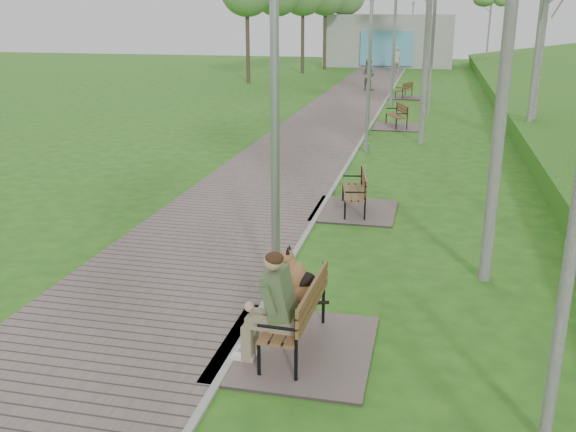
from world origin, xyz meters
TOP-DOWN VIEW (x-y plane):
  - walkway at (-1.75, 21.50)m, footprint 3.50×67.00m
  - kerb at (0.00, 21.50)m, footprint 0.10×67.00m
  - building_north at (-1.50, 50.97)m, footprint 10.00×5.20m
  - bench_main at (0.65, 4.39)m, footprint 1.99×2.21m
  - bench_second at (0.72, 10.73)m, footprint 1.80×2.00m
  - bench_third at (0.97, 21.91)m, footprint 1.76×1.96m
  - bench_far at (0.80, 30.82)m, footprint 1.60×1.78m
  - lamp_post_near at (0.10, 5.98)m, footprint 0.22×0.22m
  - lamp_post_second at (0.33, 17.12)m, footprint 0.19×0.19m
  - lamp_post_third at (0.38, 27.38)m, footprint 0.21×0.21m
  - lamp_post_far at (0.30, 50.01)m, footprint 0.19×0.19m
  - pedestrian_near at (-0.54, 45.58)m, footprint 0.76×0.61m
  - pedestrian_far at (-1.36, 33.65)m, footprint 1.02×0.93m

SIDE VIEW (x-z plane):
  - walkway at x=-1.75m, z-range 0.00..0.04m
  - kerb at x=0.00m, z-range 0.00..0.05m
  - bench_far at x=0.80m, z-range -0.31..0.67m
  - bench_third at x=0.97m, z-range -0.34..0.74m
  - bench_second at x=0.72m, z-range -0.35..0.76m
  - bench_main at x=0.65m, z-range -0.38..1.36m
  - pedestrian_far at x=-1.36m, z-range 0.00..1.72m
  - pedestrian_near at x=-0.54m, z-range 0.00..1.81m
  - building_north at x=-1.50m, z-range -0.01..3.99m
  - lamp_post_second at x=0.33m, z-range -0.16..4.64m
  - lamp_post_far at x=0.30m, z-range -0.16..4.79m
  - lamp_post_third at x=0.38m, z-range -0.18..5.38m
  - lamp_post_near at x=0.10m, z-range -0.18..5.43m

